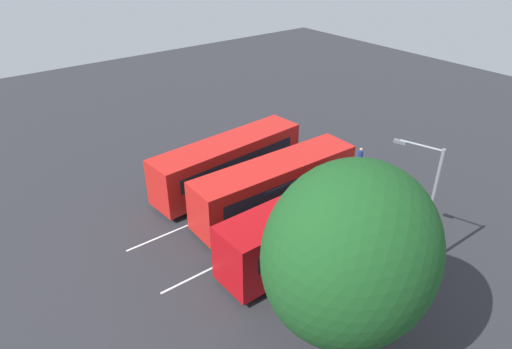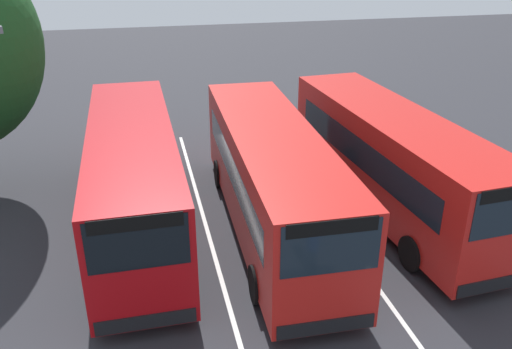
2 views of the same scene
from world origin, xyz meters
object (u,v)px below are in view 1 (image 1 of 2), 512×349
(street_lamp, at_px, (426,203))
(depot_tree, at_px, (351,254))
(bus_far_left, at_px, (311,223))
(bus_center_left, at_px, (276,185))
(pedestrian, at_px, (360,157))
(bus_center_right, at_px, (229,162))

(street_lamp, relative_size, depot_tree, 0.78)
(street_lamp, bearing_deg, depot_tree, 84.19)
(bus_far_left, height_order, street_lamp, street_lamp)
(bus_center_left, relative_size, pedestrian, 6.31)
(bus_center_left, xyz_separation_m, bus_center_right, (-0.53, 4.02, 0.00))
(street_lamp, height_order, depot_tree, depot_tree)
(bus_center_left, height_order, depot_tree, depot_tree)
(bus_center_right, bearing_deg, bus_center_left, -86.93)
(bus_center_right, distance_m, street_lamp, 12.49)
(bus_far_left, bearing_deg, street_lamp, -54.35)
(pedestrian, xyz_separation_m, street_lamp, (-5.77, -8.39, 2.88))
(bus_center_left, bearing_deg, depot_tree, -115.30)
(bus_center_right, bearing_deg, bus_far_left, -97.78)
(street_lamp, bearing_deg, bus_center_left, -2.31)
(bus_center_right, bearing_deg, depot_tree, -111.35)
(bus_far_left, xyz_separation_m, depot_tree, (-3.58, -5.34, 3.33))
(bus_far_left, bearing_deg, depot_tree, -124.68)
(depot_tree, bearing_deg, bus_center_left, 63.75)
(depot_tree, bearing_deg, pedestrian, 37.94)
(street_lamp, xyz_separation_m, depot_tree, (-6.61, -1.25, 1.25))
(depot_tree, bearing_deg, street_lamp, 10.72)
(bus_center_right, height_order, street_lamp, street_lamp)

